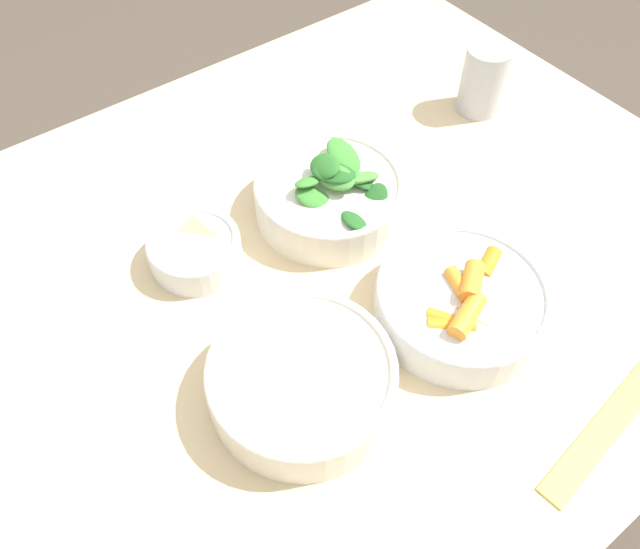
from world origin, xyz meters
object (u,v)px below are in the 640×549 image
at_px(bowl_beans_hotdog, 302,381).
at_px(bowl_cookies, 195,249).
at_px(ruler, 636,390).
at_px(bowl_carrots, 461,301).
at_px(bowl_greens, 330,194).
at_px(cup, 483,80).

height_order(bowl_beans_hotdog, bowl_cookies, bowl_beans_hotdog).
bearing_deg(ruler, bowl_carrots, -65.09).
relative_size(bowl_carrots, bowl_greens, 1.00).
relative_size(bowl_greens, bowl_cookies, 1.71).
xyz_separation_m(bowl_carrots, cup, (-0.29, -0.26, 0.02)).
relative_size(bowl_cookies, ruler, 0.34).
xyz_separation_m(bowl_beans_hotdog, bowl_cookies, (-0.00, -0.22, -0.00)).
bearing_deg(cup, bowl_beans_hotdog, 25.11).
relative_size(bowl_beans_hotdog, ruler, 0.59).
xyz_separation_m(bowl_beans_hotdog, ruler, (-0.28, 0.21, -0.03)).
relative_size(bowl_carrots, bowl_beans_hotdog, 1.00).
relative_size(bowl_greens, ruler, 0.58).
distance_m(bowl_carrots, bowl_beans_hotdog, 0.20).
bearing_deg(bowl_greens, ruler, 104.42).
bearing_deg(ruler, bowl_cookies, -56.64).
bearing_deg(cup, bowl_greens, 7.07).
bearing_deg(ruler, bowl_beans_hotdog, -36.22).
height_order(bowl_carrots, bowl_cookies, bowl_carrots).
distance_m(bowl_greens, cup, 0.31).
height_order(bowl_carrots, bowl_beans_hotdog, bowl_carrots).
distance_m(bowl_carrots, bowl_greens, 0.22).
bearing_deg(bowl_greens, cup, -172.93).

